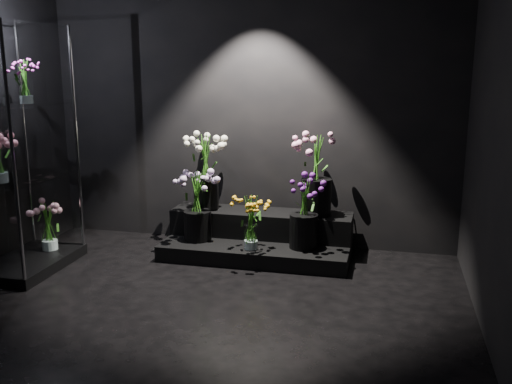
% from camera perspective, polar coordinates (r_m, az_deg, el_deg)
% --- Properties ---
extents(floor, '(4.00, 4.00, 0.00)m').
position_cam_1_polar(floor, '(4.03, -7.61, -13.37)').
color(floor, black).
rests_on(floor, ground).
extents(wall_back, '(4.00, 0.00, 4.00)m').
position_cam_1_polar(wall_back, '(5.54, -0.62, 9.02)').
color(wall_back, black).
rests_on(wall_back, floor).
extents(display_riser, '(1.72, 0.77, 0.38)m').
position_cam_1_polar(display_riser, '(5.40, 0.30, -4.51)').
color(display_riser, black).
rests_on(display_riser, floor).
extents(display_case, '(0.57, 0.95, 2.09)m').
position_cam_1_polar(display_case, '(5.20, -22.53, 3.81)').
color(display_case, black).
rests_on(display_case, floor).
extents(bouquet_orange_bells, '(0.32, 0.32, 0.49)m').
position_cam_1_polar(bouquet_orange_bells, '(5.03, -0.51, -2.96)').
color(bouquet_orange_bells, white).
rests_on(bouquet_orange_bells, display_riser).
extents(bouquet_lilac, '(0.45, 0.45, 0.66)m').
position_cam_1_polar(bouquet_lilac, '(5.30, -5.91, -1.01)').
color(bouquet_lilac, black).
rests_on(bouquet_lilac, display_riser).
extents(bouquet_purple, '(0.35, 0.35, 0.62)m').
position_cam_1_polar(bouquet_purple, '(5.07, 4.81, -1.96)').
color(bouquet_purple, black).
rests_on(bouquet_purple, display_riser).
extents(bouquet_cream_roses, '(0.42, 0.42, 0.74)m').
position_cam_1_polar(bouquet_cream_roses, '(5.47, -5.06, 2.81)').
color(bouquet_cream_roses, black).
rests_on(bouquet_cream_roses, display_riser).
extents(bouquet_pink_roses, '(0.50, 0.50, 0.77)m').
position_cam_1_polar(bouquet_pink_roses, '(5.24, 6.11, 2.27)').
color(bouquet_pink_roses, black).
rests_on(bouquet_pink_roses, display_riser).
extents(bouquet_case_magenta, '(0.27, 0.27, 0.36)m').
position_cam_1_polar(bouquet_case_magenta, '(5.24, -22.12, 10.21)').
color(bouquet_case_magenta, white).
rests_on(bouquet_case_magenta, display_case).
extents(bouquet_case_base_pink, '(0.37, 0.37, 0.47)m').
position_cam_1_polar(bouquet_case_base_pink, '(5.51, -20.07, -2.98)').
color(bouquet_case_base_pink, white).
rests_on(bouquet_case_base_pink, display_case).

